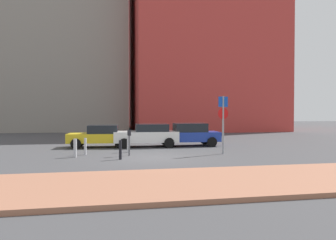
{
  "coord_description": "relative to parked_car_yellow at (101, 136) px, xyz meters",
  "views": [
    {
      "loc": [
        -2.06,
        -15.12,
        2.2
      ],
      "look_at": [
        1.34,
        2.85,
        1.79
      ],
      "focal_mm": 33.29,
      "sensor_mm": 36.0,
      "label": 1
    }
  ],
  "objects": [
    {
      "name": "traffic_bollard_edge",
      "position": [
        -1.12,
        -4.45,
        -0.27
      ],
      "size": [
        0.16,
        0.16,
        0.92
      ],
      "primitive_type": "cylinder",
      "color": "#B7B7BC",
      "rests_on": "ground"
    },
    {
      "name": "traffic_bollard_near",
      "position": [
        -0.69,
        -3.65,
        -0.29
      ],
      "size": [
        0.13,
        0.13,
        0.89
      ],
      "primitive_type": "cylinder",
      "color": "#B7B7BC",
      "rests_on": "ground"
    },
    {
      "name": "parked_car_white",
      "position": [
        2.98,
        -0.33,
        0.04
      ],
      "size": [
        4.18,
        2.15,
        1.48
      ],
      "color": "white",
      "rests_on": "ground"
    },
    {
      "name": "traffic_bollard_far",
      "position": [
        1.59,
        -2.96,
        -0.28
      ],
      "size": [
        0.14,
        0.14,
        0.92
      ],
      "primitive_type": "cylinder",
      "color": "#B7B7BC",
      "rests_on": "ground"
    },
    {
      "name": "ground_plane",
      "position": [
        2.61,
        -5.28,
        -0.74
      ],
      "size": [
        120.0,
        120.0,
        0.0
      ],
      "primitive_type": "plane",
      "color": "#424244"
    },
    {
      "name": "parked_car_yellow",
      "position": [
        0.0,
        0.0,
        0.0
      ],
      "size": [
        4.03,
        2.17,
        1.42
      ],
      "color": "gold",
      "rests_on": "ground"
    },
    {
      "name": "building_colorful_midrise",
      "position": [
        12.63,
        20.62,
        12.07
      ],
      "size": [
        18.03,
        16.59,
        25.6
      ],
      "primitive_type": "cube",
      "color": "#BF3833",
      "rests_on": "ground"
    },
    {
      "name": "traffic_bollard_mid",
      "position": [
        1.06,
        -5.6,
        -0.28
      ],
      "size": [
        0.13,
        0.13,
        0.92
      ],
      "primitive_type": "cylinder",
      "color": "black",
      "rests_on": "ground"
    },
    {
      "name": "building_under_construction",
      "position": [
        -5.1,
        21.55,
        11.13
      ],
      "size": [
        15.86,
        11.22,
        23.74
      ],
      "primitive_type": "cube",
      "color": "gray",
      "rests_on": "ground"
    },
    {
      "name": "parking_meter",
      "position": [
        1.55,
        -4.41,
        0.13
      ],
      "size": [
        0.18,
        0.14,
        1.32
      ],
      "color": "#4C4C51",
      "rests_on": "ground"
    },
    {
      "name": "sidewalk_brick",
      "position": [
        2.61,
        -11.25,
        -0.67
      ],
      "size": [
        40.0,
        4.18,
        0.14
      ],
      "primitive_type": "cube",
      "color": "#9E664C",
      "rests_on": "ground"
    },
    {
      "name": "parked_car_blue",
      "position": [
        5.74,
        -0.33,
        0.05
      ],
      "size": [
        4.17,
        1.97,
        1.51
      ],
      "color": "#1E389E",
      "rests_on": "ground"
    },
    {
      "name": "parking_sign_post",
      "position": [
        6.54,
        -4.61,
        1.22
      ],
      "size": [
        0.6,
        0.11,
        3.1
      ],
      "color": "gray",
      "rests_on": "ground"
    }
  ]
}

